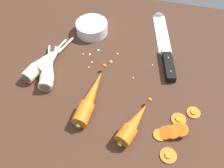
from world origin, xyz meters
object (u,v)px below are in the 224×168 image
Objects in this scene: parsnip_front at (47,72)px; chefs_knife at (164,41)px; whole_carrot at (90,98)px; parsnip_back at (49,73)px; whole_carrot_second at (133,124)px; prep_bowl at (92,27)px; parsnip_mid_right at (50,58)px; carrot_slice_stray_mid at (194,112)px; parsnip_mid_left at (40,64)px; carrot_slice_stray_near at (168,155)px; carrot_slice_stack at (171,132)px; carrot_slice_stray_far at (179,119)px.

chefs_knife is at bearing 35.92° from parsnip_front.
whole_carrot is 1.27× the size of parsnip_back.
whole_carrot is 1.28× the size of parsnip_front.
chefs_knife is 34.29cm from whole_carrot.
whole_carrot_second is 39.97cm from prep_bowl.
parsnip_mid_right is 4.69× the size of carrot_slice_stray_mid.
carrot_slice_stray_mid is (45.11, -8.13, -1.62)cm from parsnip_mid_right.
carrot_slice_stray_near is (41.65, -18.98, -1.62)cm from parsnip_mid_left.
parsnip_front is at bearing -144.08° from chefs_knife.
whole_carrot_second is at bearing -28.96° from parsnip_mid_right.
whole_carrot_second is 17.51cm from carrot_slice_stray_mid.
parsnip_mid_right is at bearing -116.34° from prep_bowl.
whole_carrot_second reaches higher than parsnip_front.
carrot_slice_stray_near is (22.98, -10.48, -1.74)cm from whole_carrot.
parsnip_front is 2.04× the size of carrot_slice_stack.
parsnip_mid_left is at bearing 162.81° from carrot_slice_stack.
whole_carrot is at bearing -74.30° from prep_bowl.
whole_carrot is 14.08cm from whole_carrot_second.
parsnip_back is 4.39× the size of carrot_slice_stray_far.
whole_carrot_second is 34.57cm from parsnip_mid_left.
prep_bowl is (-21.26, 33.84, 0.05)cm from whole_carrot_second.
prep_bowl is at bearing 138.87° from carrot_slice_stray_far.
whole_carrot_second is (13.16, -5.02, 0.00)cm from whole_carrot.
chefs_knife is 40.14cm from parsnip_front.
prep_bowl is at bearing 73.68° from parsnip_back.
parsnip_mid_right is at bearing 56.51° from parsnip_mid_left.
whole_carrot_second is 0.90× the size of parsnip_back.
whole_carrot_second is 3.94× the size of carrot_slice_stray_far.
prep_bowl is (10.56, 20.33, 0.17)cm from parsnip_mid_left.
chefs_knife is 1.96× the size of parsnip_front.
carrot_slice_stray_near is (9.83, -5.47, -1.74)cm from whole_carrot_second.
whole_carrot reaches higher than parsnip_mid_left.
carrot_slice_stray_far is (41.31, -11.25, -1.62)cm from parsnip_mid_right.
whole_carrot is (-17.11, -29.68, 1.45)cm from chefs_knife.
parsnip_mid_right is 5.84cm from parsnip_back.
carrot_slice_stray_near is at bearing -28.99° from parsnip_mid_right.
parsnip_mid_left and parsnip_mid_right have the same top height.
whole_carrot is 1.42× the size of whole_carrot_second.
carrot_slice_stack is 0.79× the size of prep_bowl.
parsnip_mid_right is at bearing 108.81° from parsnip_back.
parsnip_mid_right reaches higher than carrot_slice_stray_mid.
carrot_slice_stray_far is 43.49cm from prep_bowl.
parsnip_mid_left is 1.81× the size of prep_bowl.
whole_carrot reaches higher than parsnip_mid_right.
whole_carrot is 20.51cm from parsnip_mid_left.
carrot_slice_stray_near is at bearing -23.53° from parsnip_back.
parsnip_front is 40.48cm from carrot_slice_stray_far.
chefs_knife is 28.64cm from carrot_slice_stray_mid.
parsnip_mid_right reaches higher than carrot_slice_stack.
whole_carrot is at bearing -24.48° from parsnip_mid_left.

